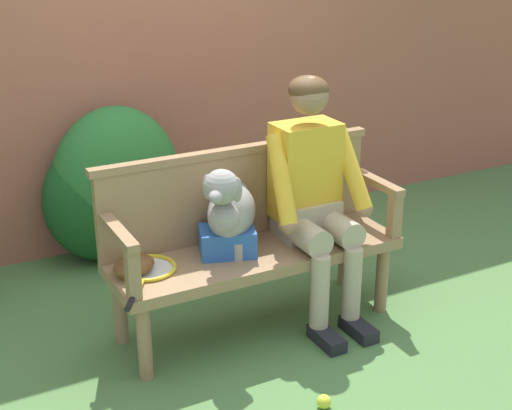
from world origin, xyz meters
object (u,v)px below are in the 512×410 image
person_seated (313,191)px  tennis_ball (324,402)px  tennis_racket (146,270)px  dog_on_bench (229,209)px  garden_bench (256,260)px  baseball_glove (134,266)px  sports_bag (227,241)px

person_seated → tennis_ball: person_seated is taller
tennis_racket → dog_on_bench: bearing=0.4°
garden_bench → tennis_racket: (-0.60, 0.02, 0.07)m
tennis_racket → tennis_ball: bearing=-56.5°
garden_bench → baseball_glove: size_ratio=7.03×
garden_bench → dog_on_bench: bearing=170.7°
tennis_racket → sports_bag: 0.45m
sports_bag → person_seated: bearing=-4.5°
garden_bench → dog_on_bench: size_ratio=3.13×
baseball_glove → person_seated: bearing=-25.4°
garden_bench → dog_on_bench: 0.34m
garden_bench → tennis_ball: garden_bench is taller
tennis_racket → sports_bag: (0.44, 0.01, 0.06)m
baseball_glove → sports_bag: (0.50, -0.00, 0.03)m
person_seated → tennis_ball: bearing=-117.3°
baseball_glove → tennis_ball: 1.10m
garden_bench → person_seated: person_seated is taller
tennis_racket → baseball_glove: size_ratio=2.54×
tennis_ball → sports_bag: bearing=96.0°
sports_bag → baseball_glove: bearing=179.8°
garden_bench → tennis_racket: 0.60m
baseball_glove → sports_bag: 0.50m
tennis_racket → tennis_ball: tennis_racket is taller
garden_bench → dog_on_bench: dog_on_bench is taller
person_seated → tennis_racket: person_seated is taller
dog_on_bench → baseball_glove: (-0.51, 0.01, -0.20)m
person_seated → baseball_glove: person_seated is taller
garden_bench → tennis_ball: (-0.07, -0.78, -0.36)m
tennis_racket → baseball_glove: (-0.06, 0.01, 0.04)m
dog_on_bench → tennis_ball: 1.05m
dog_on_bench → sports_bag: (-0.01, 0.00, -0.18)m
person_seated → tennis_racket: bearing=178.1°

